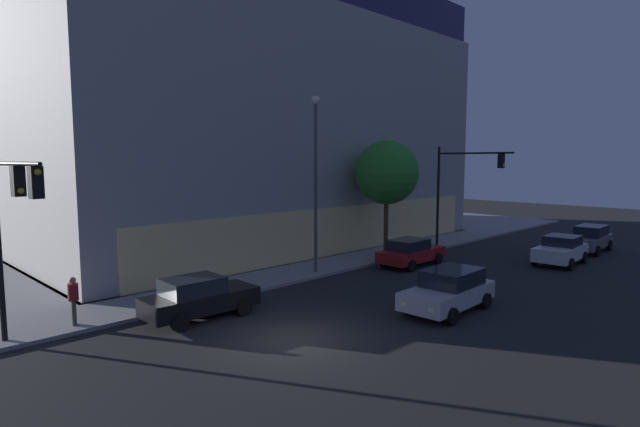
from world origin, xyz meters
name	(u,v)px	position (x,y,z in m)	size (l,w,h in m)	color
ground_plane	(293,340)	(0.00, 0.00, 0.00)	(120.00, 120.00, 0.00)	black
sidewalk_corner	(8,232)	(0.00, 35.67, 0.07)	(80.00, 60.00, 0.15)	gray
modern_building	(222,121)	(11.96, 21.62, 9.08)	(31.44, 25.68, 18.32)	#4C4C51
traffic_light_near_corner	(12,211)	(-6.83, 4.96, 4.51)	(0.52, 3.86, 6.11)	black
traffic_light_far_corner	(459,180)	(19.28, 4.85, 4.73)	(0.68, 5.57, 6.80)	black
street_lamp_sidewalk	(316,165)	(7.35, 6.37, 5.79)	(0.44, 0.44, 9.15)	#494949
sidewalk_tree	(387,173)	(13.96, 6.84, 5.25)	(3.96, 3.96, 7.10)	#4B331E
pedestrian_waiting	(73,296)	(-4.76, 6.39, 1.19)	(0.36, 0.36, 1.75)	#4C473D
car_black	(199,297)	(-0.95, 4.29, 0.82)	(4.41, 2.12, 1.62)	black
car_silver	(449,290)	(6.68, -1.94, 0.86)	(4.56, 2.27, 1.66)	#B7BABF
car_red	(411,252)	(12.82, 4.16, 0.79)	(4.53, 2.16, 1.55)	maroon
car_white	(561,250)	(19.32, -1.77, 0.84)	(4.31, 2.28, 1.65)	silver
car_grey	(590,238)	(24.91, -1.65, 0.88)	(4.81, 2.08, 1.71)	slate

